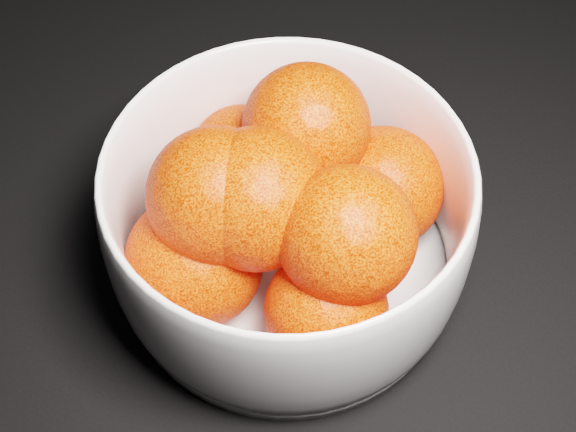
# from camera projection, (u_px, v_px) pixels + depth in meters

# --- Properties ---
(bowl) EXTENTS (0.23, 0.23, 0.11)m
(bowl) POSITION_uv_depth(u_px,v_px,m) (288.00, 221.00, 0.51)
(bowl) COLOR silver
(bowl) RESTS_ON ground
(orange_pile) EXTENTS (0.19, 0.18, 0.13)m
(orange_pile) POSITION_uv_depth(u_px,v_px,m) (282.00, 208.00, 0.49)
(orange_pile) COLOR #F9340D
(orange_pile) RESTS_ON bowl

